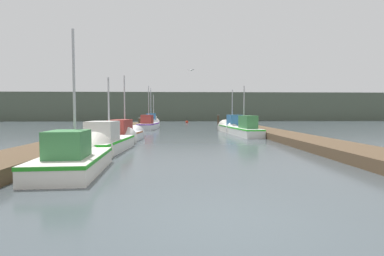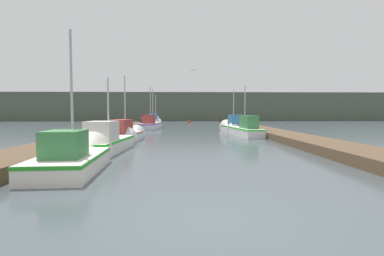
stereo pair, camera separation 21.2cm
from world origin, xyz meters
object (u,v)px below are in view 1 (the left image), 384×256
fishing_boat_4 (231,127)px  fishing_boat_7 (154,122)px  fishing_boat_2 (125,134)px  fishing_boat_0 (79,157)px  fishing_boat_1 (111,141)px  fishing_boat_5 (149,125)px  channel_buoy (187,122)px  mooring_piling_1 (92,136)px  mooring_piling_2 (218,119)px  seagull_lead (191,70)px  mooring_piling_3 (140,123)px  fishing_boat_3 (243,129)px  mooring_piling_0 (246,126)px  fishing_boat_6 (151,123)px

fishing_boat_4 → fishing_boat_7: size_ratio=0.85×
fishing_boat_2 → fishing_boat_0: bearing=-83.6°
fishing_boat_1 → fishing_boat_2: fishing_boat_2 is taller
fishing_boat_0 → fishing_boat_5: (0.12, 21.92, 0.09)m
fishing_boat_1 → channel_buoy: size_ratio=6.30×
fishing_boat_0 → mooring_piling_1: (-1.04, 5.07, 0.29)m
fishing_boat_0 → mooring_piling_2: fishing_boat_0 is taller
channel_buoy → seagull_lead: (-0.23, -24.63, 5.26)m
mooring_piling_1 → channel_buoy: mooring_piling_1 is taller
mooring_piling_2 → mooring_piling_3: (-10.51, -11.79, -0.10)m
fishing_boat_1 → seagull_lead: 12.61m
seagull_lead → fishing_boat_1: bearing=105.1°
fishing_boat_4 → mooring_piling_1: fishing_boat_4 is taller
fishing_boat_1 → channel_buoy: bearing=86.1°
mooring_piling_1 → mooring_piling_2: bearing=71.5°
fishing_boat_3 → mooring_piling_3: (-9.54, 11.01, 0.08)m
mooring_piling_2 → channel_buoy: bearing=138.7°
fishing_boat_0 → seagull_lead: 16.92m
fishing_boat_4 → mooring_piling_0: (1.22, -0.94, 0.11)m
fishing_boat_7 → channel_buoy: 9.08m
fishing_boat_0 → mooring_piling_1: fishing_boat_0 is taller
fishing_boat_2 → fishing_boat_6: fishing_boat_6 is taller
fishing_boat_0 → fishing_boat_7: (-0.30, 32.55, -0.04)m
mooring_piling_3 → channel_buoy: size_ratio=1.20×
channel_buoy → fishing_boat_3: bearing=-82.0°
mooring_piling_1 → seagull_lead: (5.40, 10.49, 4.71)m
fishing_boat_0 → channel_buoy: fishing_boat_0 is taller
fishing_boat_0 → fishing_boat_4: 19.59m
fishing_boat_1 → mooring_piling_1: bearing=169.8°
fishing_boat_0 → fishing_boat_1: fishing_boat_0 is taller
fishing_boat_1 → mooring_piling_2: (9.36, 31.20, 0.24)m
fishing_boat_2 → mooring_piling_3: fishing_boat_2 is taller
fishing_boat_7 → mooring_piling_2: fishing_boat_7 is taller
seagull_lead → channel_buoy: bearing=-53.2°
mooring_piling_2 → channel_buoy: size_ratio=1.41×
fishing_boat_0 → fishing_boat_3: 15.66m
fishing_boat_0 → mooring_piling_0: fishing_boat_0 is taller
fishing_boat_4 → seagull_lead: (-3.84, -2.23, 4.92)m
fishing_boat_2 → channel_buoy: size_ratio=5.54×
fishing_boat_6 → seagull_lead: 12.56m
fishing_boat_6 → fishing_boat_7: fishing_boat_6 is taller
fishing_boat_1 → fishing_boat_4: 15.36m
fishing_boat_2 → channel_buoy: (4.66, 31.35, -0.33)m
seagull_lead → fishing_boat_7: bearing=-37.3°
fishing_boat_1 → fishing_boat_4: (8.23, 12.97, 0.03)m
fishing_boat_1 → mooring_piling_2: 32.58m
mooring_piling_2 → seagull_lead: 21.58m
fishing_boat_3 → mooring_piling_1: size_ratio=4.40×
fishing_boat_5 → seagull_lead: seagull_lead is taller
fishing_boat_5 → fishing_boat_4: bearing=-22.0°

